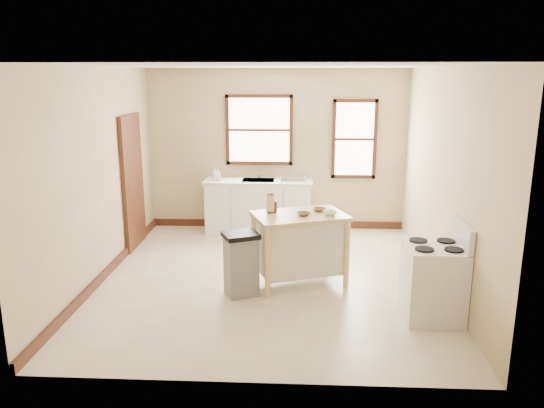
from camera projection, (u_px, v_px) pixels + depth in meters
The scene contains 23 objects.
floor at pixel (268, 278), 7.21m from camera, with size 5.00×5.00×0.00m, color beige.
ceiling at pixel (268, 66), 6.53m from camera, with size 5.00×5.00×0.00m, color white.
wall_back at pixel (276, 150), 9.29m from camera, with size 4.50×0.04×2.80m, color tan.
wall_left at pixel (98, 176), 6.98m from camera, with size 0.04×5.00×2.80m, color tan.
wall_right at pixel (444, 179), 6.76m from camera, with size 0.04×5.00×2.80m, color tan.
window_main at pixel (259, 130), 9.20m from camera, with size 1.17×0.06×1.22m, color #34180E, non-canonical shape.
window_side at pixel (354, 139), 9.16m from camera, with size 0.77×0.06×1.37m, color #34180E, non-canonical shape.
door_left at pixel (133, 182), 8.32m from camera, with size 0.06×0.90×2.10m, color #34180E.
baseboard_back at pixel (276, 224), 9.59m from camera, with size 4.50×0.04×0.12m, color #34180E.
baseboard_left at pixel (108, 271), 7.30m from camera, with size 0.04×5.00×0.12m, color #34180E.
sink_counter at pixel (258, 206), 9.24m from camera, with size 1.86×0.62×0.92m, color white, non-canonical shape.
faucet at pixel (259, 172), 9.28m from camera, with size 0.03×0.03×0.22m, color silver.
soap_bottle_a at pixel (215, 174), 9.05m from camera, with size 0.09×0.09×0.22m, color #B2B2B2.
soap_bottle_b at pixel (218, 175), 9.08m from camera, with size 0.09×0.09×0.19m, color #B2B2B2.
dish_rack at pixel (293, 178), 9.06m from camera, with size 0.43×0.32×0.11m, color silver, non-canonical shape.
kitchen_island at pixel (299, 249), 6.94m from camera, with size 1.16×0.74×0.95m, color tan, non-canonical shape.
knife_block at pixel (271, 205), 6.88m from camera, with size 0.10×0.10×0.20m, color tan, non-canonical shape.
pepper_grinder at pixel (275, 207), 6.90m from camera, with size 0.04×0.04×0.15m, color #482313.
bowl_a at pixel (304, 214), 6.75m from camera, with size 0.17×0.17×0.04m, color brown.
bowl_b at pixel (319, 210), 6.96m from camera, with size 0.17×0.17×0.04m, color brown.
bowl_c at pixel (330, 213), 6.77m from camera, with size 0.17×0.17×0.05m, color white.
trash_bin at pixel (241, 264), 6.59m from camera, with size 0.41×0.35×0.81m, color slate, non-canonical shape.
gas_stove at pixel (434, 270), 5.96m from camera, with size 0.69×0.69×1.12m, color silver, non-canonical shape.
Camera 1 is at (0.39, -6.74, 2.72)m, focal length 35.00 mm.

